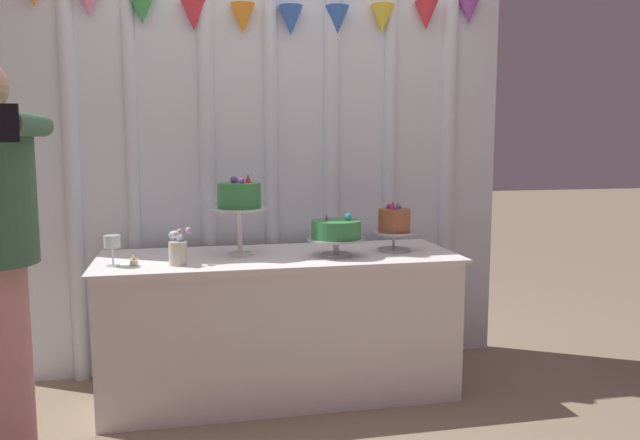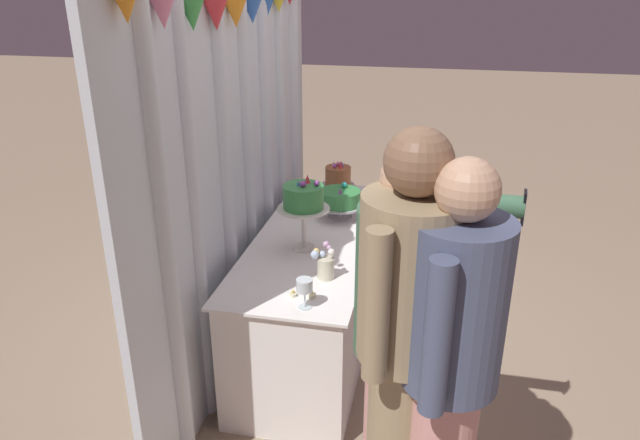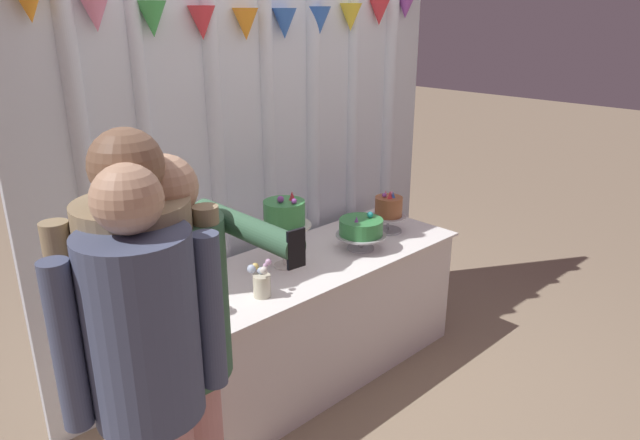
{
  "view_description": "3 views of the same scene",
  "coord_description": "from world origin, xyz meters",
  "px_view_note": "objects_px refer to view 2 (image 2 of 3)",
  "views": [
    {
      "loc": [
        -0.47,
        -3.11,
        1.35
      ],
      "look_at": [
        0.24,
        0.21,
        0.91
      ],
      "focal_mm": 35.29,
      "sensor_mm": 36.0,
      "label": 1
    },
    {
      "loc": [
        -3.12,
        -0.59,
        2.19
      ],
      "look_at": [
        0.06,
        0.09,
        0.82
      ],
      "focal_mm": 33.09,
      "sensor_mm": 36.0,
      "label": 2
    },
    {
      "loc": [
        -2.08,
        -2.1,
        2.07
      ],
      "look_at": [
        0.07,
        0.14,
        0.95
      ],
      "focal_mm": 32.47,
      "sensor_mm": 36.0,
      "label": 3
    }
  ],
  "objects_px": {
    "guest_girl_blue_dress": "(403,340)",
    "cake_display_center": "(340,199)",
    "cake_table": "(317,290)",
    "cake_display_rightmost": "(338,178)",
    "tealight_near_left": "(312,295)",
    "flower_vase": "(325,264)",
    "guest_man_pink_jacket": "(449,374)",
    "tealight_far_left": "(293,294)",
    "cake_display_leftmost": "(303,200)",
    "wine_glass": "(305,286)",
    "guest_man_dark_suit": "(406,347)"
  },
  "relations": [
    {
      "from": "guest_girl_blue_dress",
      "to": "cake_display_center",
      "type": "bearing_deg",
      "value": 18.79
    },
    {
      "from": "cake_table",
      "to": "cake_display_rightmost",
      "type": "distance_m",
      "value": 0.82
    },
    {
      "from": "cake_display_rightmost",
      "to": "tealight_near_left",
      "type": "bearing_deg",
      "value": -174.87
    },
    {
      "from": "cake_display_center",
      "to": "flower_vase",
      "type": "xyz_separation_m",
      "value": [
        -0.8,
        -0.07,
        -0.05
      ]
    },
    {
      "from": "guest_man_pink_jacket",
      "to": "cake_display_rightmost",
      "type": "bearing_deg",
      "value": 20.26
    },
    {
      "from": "tealight_near_left",
      "to": "guest_man_pink_jacket",
      "type": "xyz_separation_m",
      "value": [
        -0.71,
        -0.64,
        0.17
      ]
    },
    {
      "from": "cake_table",
      "to": "tealight_far_left",
      "type": "relative_size",
      "value": 51.12
    },
    {
      "from": "cake_display_center",
      "to": "guest_girl_blue_dress",
      "type": "xyz_separation_m",
      "value": [
        -1.5,
        -0.51,
        0.03
      ]
    },
    {
      "from": "cake_table",
      "to": "guest_girl_blue_dress",
      "type": "relative_size",
      "value": 1.12
    },
    {
      "from": "flower_vase",
      "to": "guest_girl_blue_dress",
      "type": "distance_m",
      "value": 0.84
    },
    {
      "from": "cake_table",
      "to": "cake_display_leftmost",
      "type": "distance_m",
      "value": 0.7
    },
    {
      "from": "cake_table",
      "to": "tealight_near_left",
      "type": "distance_m",
      "value": 0.83
    },
    {
      "from": "cake_display_rightmost",
      "to": "cake_display_center",
      "type": "bearing_deg",
      "value": -167.51
    },
    {
      "from": "tealight_near_left",
      "to": "guest_man_pink_jacket",
      "type": "bearing_deg",
      "value": -138.02
    },
    {
      "from": "cake_table",
      "to": "cake_display_leftmost",
      "type": "bearing_deg",
      "value": 171.93
    },
    {
      "from": "cake_table",
      "to": "wine_glass",
      "type": "height_order",
      "value": "wine_glass"
    },
    {
      "from": "cake_table",
      "to": "cake_display_center",
      "type": "distance_m",
      "value": 0.58
    },
    {
      "from": "cake_display_leftmost",
      "to": "guest_girl_blue_dress",
      "type": "xyz_separation_m",
      "value": [
        -1.02,
        -0.63,
        -0.14
      ]
    },
    {
      "from": "cake_display_leftmost",
      "to": "guest_man_pink_jacket",
      "type": "relative_size",
      "value": 0.25
    },
    {
      "from": "cake_table",
      "to": "tealight_near_left",
      "type": "xyz_separation_m",
      "value": [
        -0.72,
        -0.14,
        0.39
      ]
    },
    {
      "from": "tealight_near_left",
      "to": "guest_girl_blue_dress",
      "type": "distance_m",
      "value": 0.7
    },
    {
      "from": "tealight_far_left",
      "to": "guest_girl_blue_dress",
      "type": "relative_size",
      "value": 0.02
    },
    {
      "from": "tealight_far_left",
      "to": "cake_display_center",
      "type": "bearing_deg",
      "value": -2.58
    },
    {
      "from": "cake_table",
      "to": "guest_man_dark_suit",
      "type": "xyz_separation_m",
      "value": [
        -1.35,
        -0.62,
        0.59
      ]
    },
    {
      "from": "cake_display_center",
      "to": "tealight_far_left",
      "type": "relative_size",
      "value": 8.16
    },
    {
      "from": "cake_display_leftmost",
      "to": "wine_glass",
      "type": "relative_size",
      "value": 2.87
    },
    {
      "from": "cake_table",
      "to": "cake_display_leftmost",
      "type": "relative_size",
      "value": 4.36
    },
    {
      "from": "wine_glass",
      "to": "tealight_far_left",
      "type": "relative_size",
      "value": 4.08
    },
    {
      "from": "wine_glass",
      "to": "guest_girl_blue_dress",
      "type": "distance_m",
      "value": 0.63
    },
    {
      "from": "guest_man_pink_jacket",
      "to": "guest_girl_blue_dress",
      "type": "bearing_deg",
      "value": 39.22
    },
    {
      "from": "guest_man_pink_jacket",
      "to": "guest_man_dark_suit",
      "type": "bearing_deg",
      "value": 62.45
    },
    {
      "from": "tealight_far_left",
      "to": "guest_man_dark_suit",
      "type": "bearing_deg",
      "value": -137.09
    },
    {
      "from": "cake_table",
      "to": "flower_vase",
      "type": "distance_m",
      "value": 0.7
    },
    {
      "from": "cake_table",
      "to": "wine_glass",
      "type": "distance_m",
      "value": 0.96
    },
    {
      "from": "cake_display_rightmost",
      "to": "wine_glass",
      "type": "distance_m",
      "value": 1.45
    },
    {
      "from": "wine_glass",
      "to": "guest_man_dark_suit",
      "type": "height_order",
      "value": "guest_man_dark_suit"
    },
    {
      "from": "cake_display_leftmost",
      "to": "guest_girl_blue_dress",
      "type": "distance_m",
      "value": 1.21
    },
    {
      "from": "tealight_far_left",
      "to": "wine_glass",
      "type": "bearing_deg",
      "value": -138.25
    },
    {
      "from": "wine_glass",
      "to": "tealight_far_left",
      "type": "height_order",
      "value": "wine_glass"
    },
    {
      "from": "cake_display_leftmost",
      "to": "cake_display_center",
      "type": "bearing_deg",
      "value": -13.64
    },
    {
      "from": "cake_table",
      "to": "cake_display_center",
      "type": "xyz_separation_m",
      "value": [
        0.29,
        -0.09,
        0.5
      ]
    },
    {
      "from": "flower_vase",
      "to": "tealight_far_left",
      "type": "xyz_separation_m",
      "value": [
        -0.22,
        0.11,
        -0.07
      ]
    },
    {
      "from": "cake_display_center",
      "to": "wine_glass",
      "type": "bearing_deg",
      "value": -178.26
    },
    {
      "from": "wine_glass",
      "to": "cake_display_leftmost",
      "type": "bearing_deg",
      "value": 13.76
    },
    {
      "from": "wine_glass",
      "to": "guest_girl_blue_dress",
      "type": "relative_size",
      "value": 0.09
    },
    {
      "from": "flower_vase",
      "to": "guest_man_dark_suit",
      "type": "relative_size",
      "value": 0.1
    },
    {
      "from": "tealight_far_left",
      "to": "guest_girl_blue_dress",
      "type": "bearing_deg",
      "value": -131.35
    },
    {
      "from": "cake_display_leftmost",
      "to": "cake_display_center",
      "type": "distance_m",
      "value": 0.53
    },
    {
      "from": "tealight_near_left",
      "to": "guest_man_pink_jacket",
      "type": "distance_m",
      "value": 0.97
    },
    {
      "from": "flower_vase",
      "to": "guest_girl_blue_dress",
      "type": "relative_size",
      "value": 0.11
    }
  ]
}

